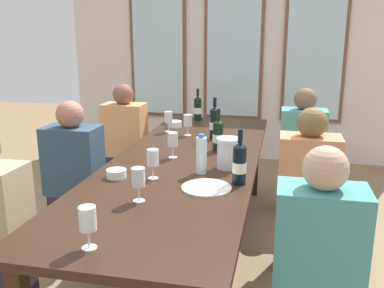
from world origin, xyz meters
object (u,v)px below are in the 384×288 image
Objects in this scene: metal_pitcher at (229,153)px; wine_glass_1 at (188,121)px; water_bottle at (201,155)px; wine_bottle_1 at (239,163)px; wine_glass_2 at (153,159)px; seated_person_1 at (317,274)px; seated_person_5 at (302,155)px; wine_bottle_3 at (218,135)px; wine_bottle_0 at (215,123)px; tasting_bowl_0 at (175,124)px; white_plate_0 at (206,188)px; wine_glass_3 at (168,118)px; seated_person_2 at (75,182)px; wine_glass_4 at (173,140)px; wine_glass_5 at (138,178)px; wine_bottle_2 at (198,108)px; dining_table at (186,167)px; wine_glass_0 at (88,220)px; tasting_bowl_1 at (116,174)px; seated_person_4 at (125,147)px.

wine_glass_1 is at bearing 119.03° from metal_pitcher.
metal_pitcher is 0.20m from water_bottle.
wine_glass_1 is at bearing 116.65° from wine_bottle_1.
seated_person_1 is at bearing -28.45° from wine_glass_2.
metal_pitcher is at bearing -60.97° from wine_glass_1.
wine_glass_2 is 1.72m from seated_person_5.
seated_person_5 is (0.62, 0.76, -0.33)m from wine_bottle_3.
tasting_bowl_0 is at bearing 141.25° from wine_bottle_0.
seated_person_5 reaches higher than metal_pitcher.
wine_glass_3 is at bearing 113.68° from white_plate_0.
white_plate_0 is 1.56m from tasting_bowl_0.
seated_person_2 is (-0.96, 0.23, -0.33)m from water_bottle.
tasting_bowl_0 is at bearing 63.72° from seated_person_2.
wine_glass_3 is 2.03m from seated_person_1.
wine_glass_4 is (0.23, -0.93, 0.09)m from tasting_bowl_0.
wine_bottle_3 is at bearing 76.59° from wine_glass_5.
wine_glass_2 is at bearing 163.61° from white_plate_0.
dining_table is at bearing -82.08° from wine_bottle_2.
wine_glass_0 is at bearing -95.81° from wine_bottle_0.
tasting_bowl_0 is 0.21m from wine_glass_3.
white_plate_0 is 0.64m from wine_glass_4.
wine_bottle_3 reaches higher than wine_glass_0.
metal_pitcher is at bearing -20.60° from wine_glass_4.
wine_glass_3 is (-0.62, 0.88, 0.02)m from metal_pitcher.
wine_glass_1 is at bearing 91.12° from wine_glass_0.
wine_glass_5 is (-0.46, -0.36, 0.00)m from wine_bottle_1.
wine_glass_1 reaches higher than white_plate_0.
dining_table is 0.37m from metal_pitcher.
tasting_bowl_1 is 0.52m from wine_glass_4.
water_bottle is 1.59m from seated_person_4.
wine_glass_1 is (-0.37, 1.17, 0.12)m from white_plate_0.
tasting_bowl_1 is 0.66× the size of wine_glass_1.
wine_glass_1 is (0.05, -0.65, 0.01)m from wine_bottle_2.
dining_table is 16.53× the size of wine_glass_1.
wine_bottle_1 is at bearing -71.28° from wine_bottle_2.
metal_pitcher is at bearing -113.48° from seated_person_5.
wine_bottle_1 is at bearing -61.97° from tasting_bowl_0.
wine_bottle_1 is 0.28× the size of seated_person_5.
seated_person_4 is at bearing 107.60° from wine_glass_0.
wine_glass_4 is at bearing 65.15° from tasting_bowl_1.
seated_person_4 is 1.00× the size of seated_person_5.
tasting_bowl_0 is 0.74× the size of wine_glass_4.
tasting_bowl_1 is at bearing -89.58° from tasting_bowl_0.
wine_bottle_2 is at bearing 97.92° from dining_table.
seated_person_2 and seated_person_4 have the same top height.
water_bottle is at bearing -13.78° from seated_person_2.
water_bottle is 0.22× the size of seated_person_1.
wine_bottle_0 is 1.36× the size of water_bottle.
water_bottle is at bearing 21.38° from tasting_bowl_1.
wine_bottle_0 is (0.10, 0.60, 0.19)m from dining_table.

